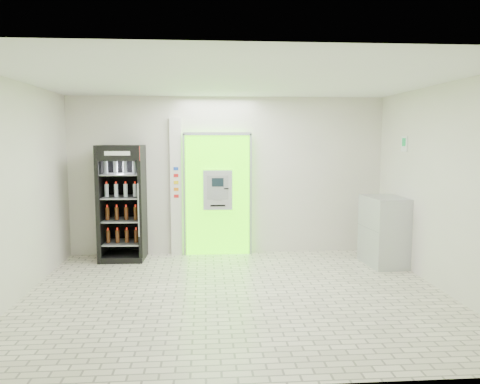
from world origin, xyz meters
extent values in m
plane|color=beige|center=(0.00, 0.00, 0.00)|extent=(6.00, 6.00, 0.00)
plane|color=silver|center=(0.00, 2.50, 1.50)|extent=(6.00, 0.00, 6.00)
plane|color=silver|center=(0.00, -2.50, 1.50)|extent=(6.00, 0.00, 6.00)
plane|color=silver|center=(-3.00, 0.00, 1.50)|extent=(0.00, 5.00, 5.00)
plane|color=silver|center=(3.00, 0.00, 1.50)|extent=(0.00, 5.00, 5.00)
plane|color=white|center=(0.00, 0.00, 3.00)|extent=(6.00, 6.00, 0.00)
cube|color=#45EA00|center=(-0.20, 2.43, 1.15)|extent=(1.20, 0.12, 2.30)
cube|color=gray|center=(-0.20, 2.36, 2.30)|extent=(1.28, 0.04, 0.06)
cube|color=gray|center=(-0.83, 2.36, 1.15)|extent=(0.04, 0.04, 2.30)
cube|color=gray|center=(0.43, 2.36, 1.15)|extent=(0.04, 0.04, 2.30)
cube|color=black|center=(-0.10, 2.38, 0.50)|extent=(0.62, 0.01, 0.67)
cube|color=black|center=(-0.54, 2.38, 1.98)|extent=(0.22, 0.01, 0.18)
cube|color=#B1B3B9|center=(-0.20, 2.32, 1.25)|extent=(0.55, 0.12, 0.75)
cube|color=black|center=(-0.20, 2.25, 1.40)|extent=(0.22, 0.01, 0.16)
cube|color=gray|center=(-0.20, 2.25, 1.12)|extent=(0.16, 0.01, 0.12)
cube|color=black|center=(-0.04, 2.25, 1.28)|extent=(0.09, 0.01, 0.02)
cube|color=black|center=(-0.20, 2.25, 0.96)|extent=(0.28, 0.01, 0.03)
cube|color=silver|center=(-0.98, 2.45, 1.30)|extent=(0.22, 0.10, 2.60)
cube|color=#193FB2|center=(-0.98, 2.40, 1.65)|extent=(0.09, 0.01, 0.06)
cube|color=red|center=(-0.98, 2.40, 1.52)|extent=(0.09, 0.01, 0.06)
cube|color=yellow|center=(-0.98, 2.40, 1.39)|extent=(0.09, 0.01, 0.06)
cube|color=orange|center=(-0.98, 2.40, 1.26)|extent=(0.09, 0.01, 0.06)
cube|color=red|center=(-0.98, 2.40, 1.13)|extent=(0.09, 0.01, 0.06)
cube|color=black|center=(-1.94, 2.13, 1.05)|extent=(0.81, 0.74, 2.09)
cube|color=black|center=(-1.94, 2.46, 1.05)|extent=(0.79, 0.08, 2.09)
cube|color=red|center=(-1.94, 1.78, 1.96)|extent=(0.77, 0.03, 0.25)
cube|color=white|center=(-1.94, 1.78, 1.96)|extent=(0.44, 0.02, 0.07)
cube|color=black|center=(-1.94, 2.13, 0.05)|extent=(0.81, 0.74, 0.10)
cylinder|color=gray|center=(-1.60, 1.76, 0.96)|extent=(0.02, 0.02, 0.94)
cube|color=gray|center=(-1.94, 2.13, 0.31)|extent=(0.68, 0.63, 0.02)
cube|color=gray|center=(-1.94, 2.13, 0.73)|extent=(0.68, 0.63, 0.02)
cube|color=gray|center=(-1.94, 2.13, 1.15)|extent=(0.68, 0.63, 0.02)
cube|color=gray|center=(-1.94, 2.13, 1.57)|extent=(0.68, 0.63, 0.02)
cube|color=#B1B3B9|center=(2.69, 1.41, 0.60)|extent=(0.66, 0.94, 1.20)
cube|color=gray|center=(2.39, 1.41, 0.66)|extent=(0.07, 0.88, 0.01)
cube|color=white|center=(2.99, 1.40, 2.12)|extent=(0.02, 0.22, 0.26)
cube|color=#0C8840|center=(2.98, 1.40, 2.15)|extent=(0.00, 0.14, 0.14)
camera|label=1|loc=(-0.43, -6.43, 2.20)|focal=35.00mm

